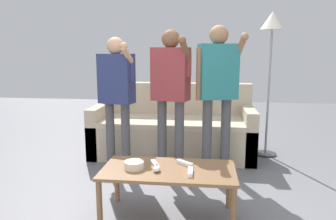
{
  "coord_description": "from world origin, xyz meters",
  "views": [
    {
      "loc": [
        0.5,
        -2.72,
        1.35
      ],
      "look_at": [
        0.14,
        0.27,
        0.8
      ],
      "focal_mm": 34.89,
      "sensor_mm": 36.0,
      "label": 1
    }
  ],
  "objects_px": {
    "game_remote_nunchuk": "(157,169)",
    "floor_lamp": "(272,35)",
    "game_remote_wand_near": "(155,164)",
    "snack_bowl": "(134,165)",
    "player_left": "(117,89)",
    "game_remote_wand_spare": "(190,172)",
    "couch": "(173,130)",
    "coffee_table": "(169,175)",
    "player_center": "(171,85)",
    "player_right": "(218,83)",
    "game_remote_wand_far": "(185,163)"
  },
  "relations": [
    {
      "from": "floor_lamp",
      "to": "player_right",
      "type": "bearing_deg",
      "value": -131.78
    },
    {
      "from": "player_right",
      "to": "game_remote_wand_far",
      "type": "height_order",
      "value": "player_right"
    },
    {
      "from": "game_remote_nunchuk",
      "to": "player_right",
      "type": "xyz_separation_m",
      "value": [
        0.49,
        1.11,
        0.56
      ]
    },
    {
      "from": "player_center",
      "to": "game_remote_wand_spare",
      "type": "bearing_deg",
      "value": -76.07
    },
    {
      "from": "player_left",
      "to": "game_remote_wand_near",
      "type": "xyz_separation_m",
      "value": [
        0.57,
        -0.96,
        -0.5
      ]
    },
    {
      "from": "snack_bowl",
      "to": "player_right",
      "type": "distance_m",
      "value": 1.38
    },
    {
      "from": "game_remote_wand_far",
      "to": "game_remote_wand_spare",
      "type": "relative_size",
      "value": 0.93
    },
    {
      "from": "snack_bowl",
      "to": "couch",
      "type": "bearing_deg",
      "value": 85.59
    },
    {
      "from": "floor_lamp",
      "to": "game_remote_wand_spare",
      "type": "relative_size",
      "value": 11.43
    },
    {
      "from": "couch",
      "to": "player_center",
      "type": "relative_size",
      "value": 1.31
    },
    {
      "from": "game_remote_wand_near",
      "to": "couch",
      "type": "bearing_deg",
      "value": 90.71
    },
    {
      "from": "snack_bowl",
      "to": "player_left",
      "type": "distance_m",
      "value": 1.22
    },
    {
      "from": "couch",
      "to": "coffee_table",
      "type": "xyz_separation_m",
      "value": [
        0.14,
        -1.7,
        0.06
      ]
    },
    {
      "from": "couch",
      "to": "floor_lamp",
      "type": "relative_size",
      "value": 1.13
    },
    {
      "from": "couch",
      "to": "snack_bowl",
      "type": "height_order",
      "value": "couch"
    },
    {
      "from": "player_right",
      "to": "game_remote_wand_spare",
      "type": "relative_size",
      "value": 10.09
    },
    {
      "from": "game_remote_wand_spare",
      "to": "snack_bowl",
      "type": "bearing_deg",
      "value": 172.42
    },
    {
      "from": "couch",
      "to": "player_left",
      "type": "relative_size",
      "value": 1.38
    },
    {
      "from": "snack_bowl",
      "to": "player_center",
      "type": "relative_size",
      "value": 0.1
    },
    {
      "from": "coffee_table",
      "to": "player_right",
      "type": "height_order",
      "value": "player_right"
    },
    {
      "from": "game_remote_nunchuk",
      "to": "game_remote_wand_far",
      "type": "height_order",
      "value": "game_remote_nunchuk"
    },
    {
      "from": "snack_bowl",
      "to": "game_remote_nunchuk",
      "type": "distance_m",
      "value": 0.19
    },
    {
      "from": "floor_lamp",
      "to": "couch",
      "type": "bearing_deg",
      "value": -175.65
    },
    {
      "from": "player_left",
      "to": "coffee_table",
      "type": "bearing_deg",
      "value": -55.54
    },
    {
      "from": "snack_bowl",
      "to": "player_right",
      "type": "bearing_deg",
      "value": 57.76
    },
    {
      "from": "game_remote_nunchuk",
      "to": "game_remote_wand_near",
      "type": "bearing_deg",
      "value": 106.01
    },
    {
      "from": "floor_lamp",
      "to": "game_remote_wand_near",
      "type": "distance_m",
      "value": 2.38
    },
    {
      "from": "couch",
      "to": "game_remote_nunchuk",
      "type": "distance_m",
      "value": 1.78
    },
    {
      "from": "player_left",
      "to": "game_remote_wand_near",
      "type": "distance_m",
      "value": 1.22
    },
    {
      "from": "game_remote_wand_near",
      "to": "game_remote_wand_far",
      "type": "distance_m",
      "value": 0.24
    },
    {
      "from": "snack_bowl",
      "to": "player_left",
      "type": "xyz_separation_m",
      "value": [
        -0.42,
        1.04,
        0.48
      ]
    },
    {
      "from": "game_remote_nunchuk",
      "to": "floor_lamp",
      "type": "xyz_separation_m",
      "value": [
        1.16,
        1.86,
        1.09
      ]
    },
    {
      "from": "coffee_table",
      "to": "floor_lamp",
      "type": "bearing_deg",
      "value": 59.1
    },
    {
      "from": "player_right",
      "to": "game_remote_wand_near",
      "type": "height_order",
      "value": "player_right"
    },
    {
      "from": "game_remote_nunchuk",
      "to": "game_remote_wand_spare",
      "type": "height_order",
      "value": "game_remote_nunchuk"
    },
    {
      "from": "snack_bowl",
      "to": "player_center",
      "type": "height_order",
      "value": "player_center"
    },
    {
      "from": "game_remote_nunchuk",
      "to": "player_right",
      "type": "height_order",
      "value": "player_right"
    },
    {
      "from": "game_remote_wand_spare",
      "to": "couch",
      "type": "bearing_deg",
      "value": 100.06
    },
    {
      "from": "snack_bowl",
      "to": "coffee_table",
      "type": "bearing_deg",
      "value": 6.17
    },
    {
      "from": "player_center",
      "to": "player_left",
      "type": "bearing_deg",
      "value": -178.51
    },
    {
      "from": "couch",
      "to": "player_right",
      "type": "xyz_separation_m",
      "value": [
        0.54,
        -0.66,
        0.7
      ]
    },
    {
      "from": "coffee_table",
      "to": "snack_bowl",
      "type": "distance_m",
      "value": 0.29
    },
    {
      "from": "floor_lamp",
      "to": "snack_bowl",
      "type": "bearing_deg",
      "value": -126.45
    },
    {
      "from": "coffee_table",
      "to": "floor_lamp",
      "type": "height_order",
      "value": "floor_lamp"
    },
    {
      "from": "coffee_table",
      "to": "game_remote_wand_near",
      "type": "bearing_deg",
      "value": 157.41
    },
    {
      "from": "player_center",
      "to": "game_remote_wand_spare",
      "type": "distance_m",
      "value": 1.27
    },
    {
      "from": "player_left",
      "to": "couch",
      "type": "bearing_deg",
      "value": 51.5
    },
    {
      "from": "player_left",
      "to": "game_remote_wand_near",
      "type": "bearing_deg",
      "value": -59.16
    },
    {
      "from": "game_remote_nunchuk",
      "to": "floor_lamp",
      "type": "distance_m",
      "value": 2.45
    },
    {
      "from": "player_center",
      "to": "player_right",
      "type": "bearing_deg",
      "value": 2.43
    }
  ]
}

